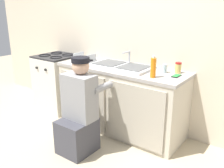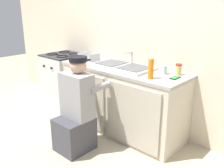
{
  "view_description": "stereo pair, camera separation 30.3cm",
  "coord_description": "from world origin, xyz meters",
  "views": [
    {
      "loc": [
        1.77,
        -2.28,
        1.65
      ],
      "look_at": [
        0.0,
        0.1,
        0.7
      ],
      "focal_mm": 40.0,
      "sensor_mm": 36.0,
      "label": 1
    },
    {
      "loc": [
        2.0,
        -2.09,
        1.65
      ],
      "look_at": [
        0.0,
        0.1,
        0.7
      ],
      "focal_mm": 40.0,
      "sensor_mm": 36.0,
      "label": 2
    }
  ],
  "objects": [
    {
      "name": "sink_double_basin",
      "position": [
        0.0,
        0.3,
        0.89
      ],
      "size": [
        0.8,
        0.44,
        0.19
      ],
      "color": "silver",
      "rests_on": "countertop"
    },
    {
      "name": "ground_plane",
      "position": [
        0.0,
        0.0,
        0.0
      ],
      "size": [
        12.0,
        12.0,
        0.0
      ],
      "primitive_type": "plane",
      "color": "tan"
    },
    {
      "name": "countertop",
      "position": [
        0.0,
        0.3,
        0.85
      ],
      "size": [
        1.75,
        0.62,
        0.04
      ],
      "primitive_type": "cube",
      "color": "#9E9993",
      "rests_on": "counter_cabinet"
    },
    {
      "name": "soap_bottle_orange",
      "position": [
        0.54,
        0.13,
        0.99
      ],
      "size": [
        0.06,
        0.06,
        0.25
      ],
      "color": "orange",
      "rests_on": "countertop"
    },
    {
      "name": "back_wall",
      "position": [
        0.0,
        0.65,
        1.25
      ],
      "size": [
        6.0,
        0.1,
        2.5
      ],
      "primitive_type": "cube",
      "color": "beige",
      "rests_on": "ground_plane"
    },
    {
      "name": "stove_range",
      "position": [
        -1.24,
        0.3,
        0.44
      ],
      "size": [
        0.59,
        0.62,
        0.89
      ],
      "color": "silver",
      "rests_on": "ground_plane"
    },
    {
      "name": "water_glass",
      "position": [
        0.56,
        0.39,
        0.92
      ],
      "size": [
        0.06,
        0.06,
        0.1
      ],
      "color": "#ADC6CC",
      "rests_on": "countertop"
    },
    {
      "name": "counter_cabinet",
      "position": [
        0.0,
        0.29,
        0.42
      ],
      "size": [
        1.71,
        0.62,
        0.83
      ],
      "color": "beige",
      "rests_on": "ground_plane"
    },
    {
      "name": "condiment_jar",
      "position": [
        0.69,
        0.47,
        0.94
      ],
      "size": [
        0.07,
        0.07,
        0.13
      ],
      "color": "#DBB760",
      "rests_on": "countertop"
    },
    {
      "name": "cell_phone",
      "position": [
        0.74,
        0.33,
        0.88
      ],
      "size": [
        0.07,
        0.14,
        0.01
      ],
      "color": "black",
      "rests_on": "countertop"
    },
    {
      "name": "plumber_person",
      "position": [
        -0.08,
        -0.42,
        0.46
      ],
      "size": [
        0.42,
        0.61,
        1.1
      ],
      "color": "#3F3F47",
      "rests_on": "ground_plane"
    },
    {
      "name": "dish_rack_tray",
      "position": [
        -0.63,
        0.29,
        0.9
      ],
      "size": [
        0.28,
        0.22,
        0.11
      ],
      "color": "#B2B7BC",
      "rests_on": "countertop"
    }
  ]
}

